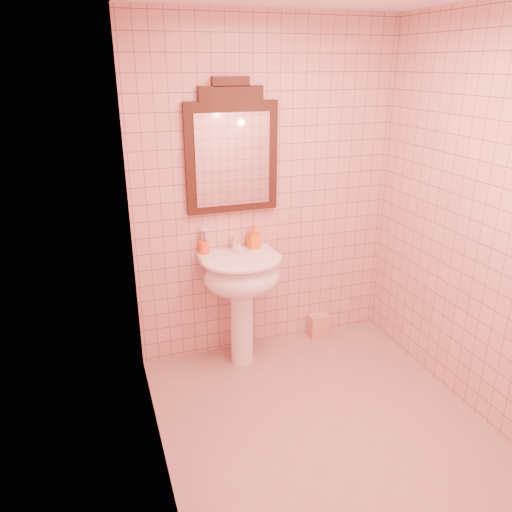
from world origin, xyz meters
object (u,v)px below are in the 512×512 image
object	(u,v)px
toothbrush_cup	(204,247)
soap_dispenser	(254,237)
pedestal_sink	(242,284)
towel	(318,325)
mirror	(232,152)

from	to	relation	value
toothbrush_cup	soap_dispenser	world-z (taller)	soap_dispenser
soap_dispenser	toothbrush_cup	bearing A→B (deg)	165.68
pedestal_sink	soap_dispenser	distance (m)	0.36
towel	soap_dispenser	bearing A→B (deg)	-179.61
toothbrush_cup	soap_dispenser	bearing A→B (deg)	-2.44
pedestal_sink	soap_dispenser	xyz separation A→B (m)	(0.15, 0.16, 0.29)
soap_dispenser	towel	xyz separation A→B (m)	(0.58, 0.00, -0.85)
mirror	soap_dispenser	world-z (taller)	mirror
pedestal_sink	mirror	distance (m)	0.94
toothbrush_cup	towel	xyz separation A→B (m)	(0.95, -0.01, -0.82)
mirror	towel	bearing A→B (deg)	-2.57
towel	toothbrush_cup	bearing A→B (deg)	179.28
pedestal_sink	mirror	size ratio (longest dim) A/B	0.94
mirror	toothbrush_cup	world-z (taller)	mirror
toothbrush_cup	pedestal_sink	bearing A→B (deg)	-38.18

